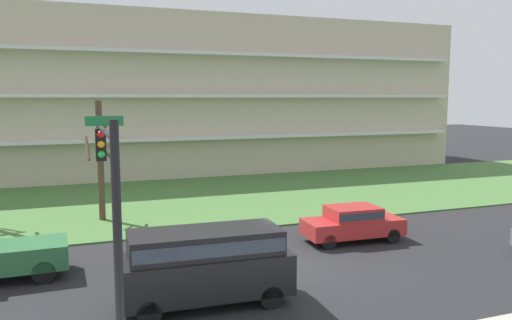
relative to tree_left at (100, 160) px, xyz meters
name	(u,v)px	position (x,y,z in m)	size (l,w,h in m)	color
ground	(288,270)	(5.99, -10.18, -3.20)	(160.00, 160.00, 0.00)	#232326
grass_lawn_strip	(198,199)	(5.99, 3.82, -3.16)	(80.00, 16.00, 0.08)	#477238
apartment_building	(158,96)	(5.99, 18.01, 3.28)	(52.12, 13.34, 12.96)	beige
tree_left	(100,160)	(0.00, 0.00, 0.00)	(1.44, 1.35, 6.21)	#4C3828
sedan_red_near_left	(353,222)	(10.23, -7.68, -2.33)	(4.48, 1.99, 1.57)	#B22828
van_black_near_right	(206,261)	(2.36, -12.18, -1.80)	(5.28, 2.22, 2.36)	black
traffic_signal_mast	(110,198)	(-0.57, -15.00, 0.88)	(0.90, 5.16, 5.94)	black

